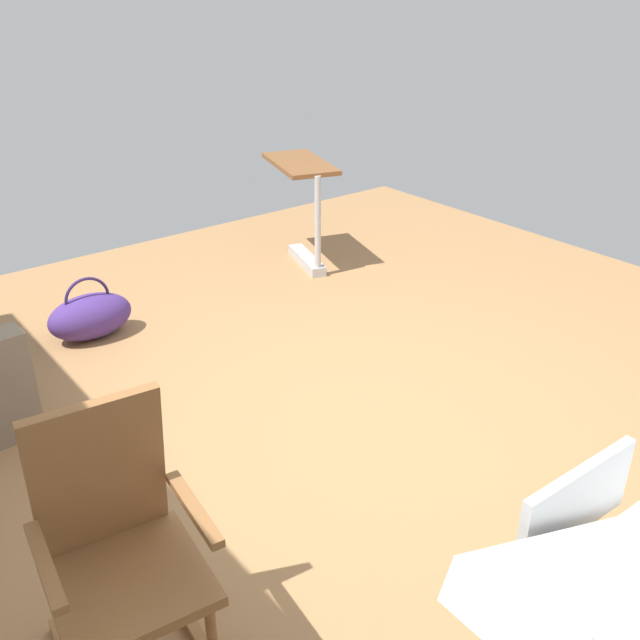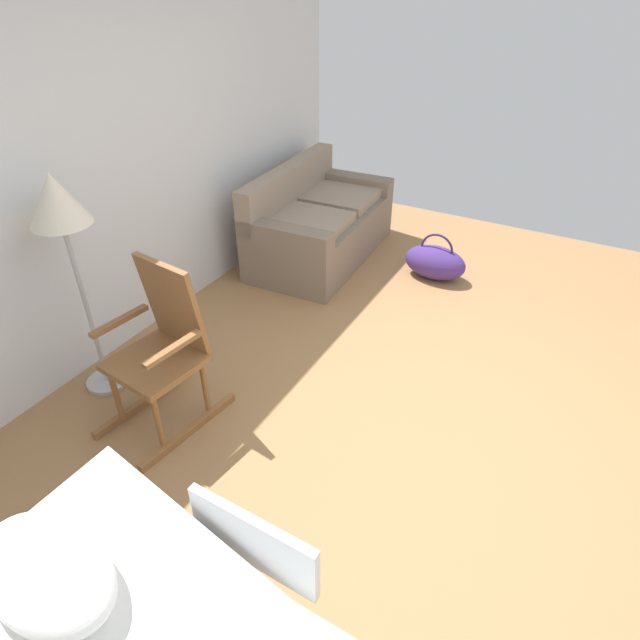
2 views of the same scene
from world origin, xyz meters
TOP-DOWN VIEW (x-y plane):
  - ground_plane at (0.00, 0.00)m, footprint 6.71×6.71m
  - back_wall at (0.00, 2.47)m, footprint 5.57×0.10m
  - couch at (1.73, 1.84)m, footprint 1.64×0.94m
  - rocking_chair at (-0.63, 1.57)m, footprint 0.81×0.56m
  - floor_lamp at (-0.64, 2.17)m, footprint 0.34×0.34m
  - duffel_bag at (1.87, 0.71)m, footprint 0.33×0.57m

SIDE VIEW (x-z plane):
  - ground_plane at x=0.00m, z-range 0.00..0.00m
  - duffel_bag at x=1.87m, z-range -0.06..0.37m
  - couch at x=1.73m, z-range -0.12..0.73m
  - rocking_chair at x=-0.63m, z-range -0.02..1.03m
  - floor_lamp at x=-0.64m, z-range 0.49..1.97m
  - back_wall at x=0.00m, z-range 0.00..2.70m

